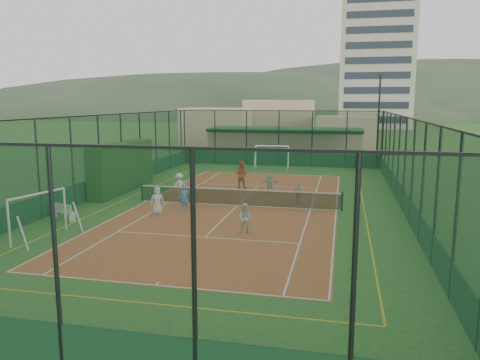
# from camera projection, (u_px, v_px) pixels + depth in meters

# --- Properties ---
(ground) EXTENTS (300.00, 300.00, 0.00)m
(ground) POSITION_uv_depth(u_px,v_px,m) (237.00, 206.00, 26.47)
(ground) COLOR #29541C
(ground) RESTS_ON ground
(court_slab) EXTENTS (11.17, 23.97, 0.01)m
(court_slab) POSITION_uv_depth(u_px,v_px,m) (237.00, 206.00, 26.46)
(court_slab) COLOR #A94525
(court_slab) RESTS_ON ground
(tennis_net) EXTENTS (11.67, 0.12, 1.06)m
(tennis_net) POSITION_uv_depth(u_px,v_px,m) (237.00, 197.00, 26.38)
(tennis_net) COLOR black
(tennis_net) RESTS_ON ground
(perimeter_fence) EXTENTS (18.12, 34.12, 5.00)m
(perimeter_fence) POSITION_uv_depth(u_px,v_px,m) (237.00, 162.00, 26.05)
(perimeter_fence) COLOR black
(perimeter_fence) RESTS_ON ground
(floodlight_ne) EXTENTS (0.60, 0.26, 8.25)m
(floodlight_ne) POSITION_uv_depth(u_px,v_px,m) (378.00, 121.00, 39.93)
(floodlight_ne) COLOR black
(floodlight_ne) RESTS_ON ground
(clubhouse) EXTENTS (15.20, 7.20, 3.15)m
(clubhouse) POSITION_uv_depth(u_px,v_px,m) (285.00, 144.00, 47.38)
(clubhouse) COLOR tan
(clubhouse) RESTS_ON ground
(apartment_tower) EXTENTS (15.00, 12.00, 30.00)m
(apartment_tower) POSITION_uv_depth(u_px,v_px,m) (376.00, 58.00, 100.34)
(apartment_tower) COLOR beige
(apartment_tower) RESTS_ON ground
(distant_hills) EXTENTS (200.00, 60.00, 24.00)m
(distant_hills) POSITION_uv_depth(u_px,v_px,m) (328.00, 117.00, 170.87)
(distant_hills) COLOR #384C33
(distant_hills) RESTS_ON ground
(hedge_left) EXTENTS (1.08, 7.22, 3.16)m
(hedge_left) POSITION_uv_depth(u_px,v_px,m) (122.00, 167.00, 30.49)
(hedge_left) COLOR black
(hedge_left) RESTS_ON ground
(white_bench) EXTENTS (1.67, 0.94, 0.91)m
(white_bench) POSITION_uv_depth(u_px,v_px,m) (63.00, 211.00, 23.24)
(white_bench) COLOR white
(white_bench) RESTS_ON ground
(futsal_goal_near) EXTENTS (3.14, 1.57, 1.95)m
(futsal_goal_near) POSITION_uv_depth(u_px,v_px,m) (39.00, 216.00, 20.05)
(futsal_goal_near) COLOR white
(futsal_goal_near) RESTS_ON ground
(futsal_goal_far) EXTENTS (3.05, 1.08, 1.93)m
(futsal_goal_far) POSITION_uv_depth(u_px,v_px,m) (272.00, 157.00, 41.45)
(futsal_goal_far) COLOR white
(futsal_goal_far) RESTS_ON ground
(child_near_left) EXTENTS (0.82, 0.68, 1.43)m
(child_near_left) POSITION_uv_depth(u_px,v_px,m) (157.00, 200.00, 24.41)
(child_near_left) COLOR white
(child_near_left) RESTS_ON court_slab
(child_near_mid) EXTENTS (0.51, 0.34, 1.38)m
(child_near_mid) POSITION_uv_depth(u_px,v_px,m) (185.00, 198.00, 25.15)
(child_near_mid) COLOR #5182E8
(child_near_mid) RESTS_ON court_slab
(child_near_right) EXTENTS (0.68, 0.53, 1.39)m
(child_near_right) POSITION_uv_depth(u_px,v_px,m) (246.00, 218.00, 20.81)
(child_near_right) COLOR silver
(child_near_right) RESTS_ON court_slab
(child_far_left) EXTENTS (1.11, 1.03, 1.50)m
(child_far_left) POSITION_uv_depth(u_px,v_px,m) (179.00, 185.00, 28.64)
(child_far_left) COLOR white
(child_far_left) RESTS_ON court_slab
(child_far_right) EXTENTS (0.76, 0.43, 1.22)m
(child_far_right) POSITION_uv_depth(u_px,v_px,m) (298.00, 193.00, 26.88)
(child_far_right) COLOR silver
(child_far_right) RESTS_ON court_slab
(child_far_back) EXTENTS (1.27, 0.54, 1.32)m
(child_far_back) POSITION_uv_depth(u_px,v_px,m) (270.00, 183.00, 29.91)
(child_far_back) COLOR silver
(child_far_back) RESTS_ON court_slab
(coach) EXTENTS (1.01, 0.85, 1.88)m
(coach) POSITION_uv_depth(u_px,v_px,m) (241.00, 175.00, 31.56)
(coach) COLOR red
(coach) RESTS_ON court_slab
(tennis_balls) EXTENTS (3.60, 1.40, 0.07)m
(tennis_balls) POSITION_uv_depth(u_px,v_px,m) (257.00, 200.00, 27.67)
(tennis_balls) COLOR #CCE033
(tennis_balls) RESTS_ON court_slab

